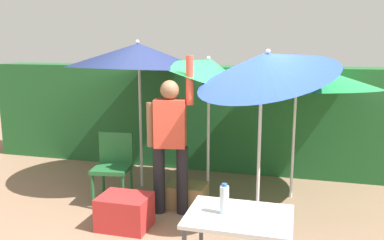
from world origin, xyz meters
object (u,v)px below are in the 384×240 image
umbrella_orange (209,70)px  folding_table (239,225)px  umbrella_navy (296,76)px  bottle_water (224,199)px  umbrella_rainbow (138,56)px  umbrella_yellow (265,66)px  chair_plastic (113,163)px  person_vendor (170,137)px  cooler_box (125,212)px  crate_cardboard (187,195)px

umbrella_orange → folding_table: size_ratio=2.60×
umbrella_navy → folding_table: bearing=-98.5°
umbrella_orange → bottle_water: bearing=-74.1°
umbrella_rainbow → umbrella_yellow: 1.95m
umbrella_rainbow → umbrella_orange: (0.98, -0.02, -0.16)m
umbrella_navy → chair_plastic: 2.56m
person_vendor → folding_table: size_ratio=2.35×
umbrella_yellow → chair_plastic: umbrella_yellow is taller
umbrella_rainbow → umbrella_navy: (2.06, 0.13, -0.23)m
umbrella_rainbow → person_vendor: bearing=-47.4°
umbrella_rainbow → umbrella_navy: size_ratio=1.00×
umbrella_rainbow → bottle_water: 2.91m
umbrella_orange → umbrella_navy: size_ratio=1.00×
chair_plastic → bottle_water: size_ratio=3.71×
umbrella_yellow → bottle_water: bearing=-96.5°
person_vendor → cooler_box: bearing=-125.8°
umbrella_rainbow → chair_plastic: size_ratio=2.34×
chair_plastic → crate_cardboard: 1.02m
umbrella_yellow → person_vendor: bearing=175.4°
umbrella_rainbow → bottle_water: (1.60, -2.21, -1.01)m
umbrella_orange → folding_table: umbrella_orange is taller
umbrella_navy → bottle_water: 2.51m
umbrella_navy → crate_cardboard: bearing=-152.3°
umbrella_rainbow → umbrella_orange: same height
umbrella_navy → bottle_water: size_ratio=8.70×
umbrella_orange → person_vendor: bearing=-111.7°
person_vendor → cooler_box: size_ratio=3.41×
chair_plastic → crate_cardboard: bearing=5.7°
umbrella_rainbow → person_vendor: (0.69, -0.75, -0.91)m
umbrella_navy → chair_plastic: (-2.19, -0.74, -1.10)m
chair_plastic → bottle_water: (1.72, -1.60, 0.33)m
umbrella_navy → folding_table: umbrella_navy is taller
umbrella_rainbow → chair_plastic: umbrella_rainbow is taller
person_vendor → crate_cardboard: (0.14, 0.23, -0.79)m
cooler_box → folding_table: bearing=-34.1°
umbrella_rainbow → umbrella_orange: 0.99m
umbrella_rainbow → person_vendor: size_ratio=1.11×
umbrella_yellow → bottle_water: umbrella_yellow is taller
person_vendor → crate_cardboard: person_vendor is taller
umbrella_yellow → bottle_water: size_ratio=9.24×
cooler_box → folding_table: 1.74m
umbrella_rainbow → crate_cardboard: size_ratio=4.39×
umbrella_navy → crate_cardboard: size_ratio=4.40×
umbrella_orange → bottle_water: (0.62, -2.19, -0.84)m
umbrella_rainbow → crate_cardboard: umbrella_rainbow is taller
person_vendor → bottle_water: bearing=-58.1°
umbrella_rainbow → umbrella_yellow: (1.76, -0.84, -0.06)m
umbrella_yellow → crate_cardboard: umbrella_yellow is taller
crate_cardboard → folding_table: folding_table is taller
crate_cardboard → umbrella_orange: bearing=72.8°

